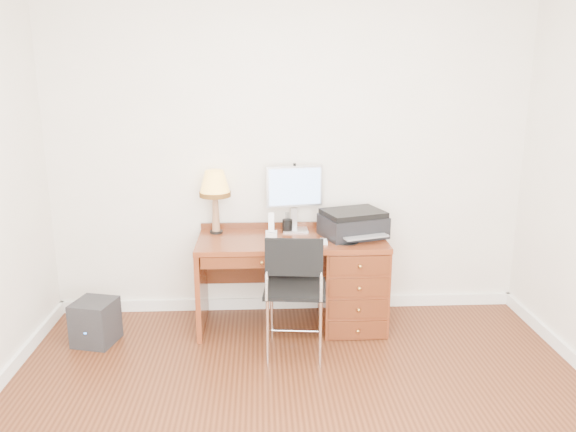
{
  "coord_description": "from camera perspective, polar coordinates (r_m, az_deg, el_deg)",
  "views": [
    {
      "loc": [
        -0.24,
        -2.9,
        2.04
      ],
      "look_at": [
        -0.04,
        1.2,
        0.99
      ],
      "focal_mm": 35.0,
      "sensor_mm": 36.0,
      "label": 1
    }
  ],
  "objects": [
    {
      "name": "ground",
      "position": [
        3.56,
        1.68,
        -20.64
      ],
      "size": [
        4.0,
        4.0,
        0.0
      ],
      "primitive_type": "plane",
      "color": "#401D0E",
      "rests_on": "ground"
    },
    {
      "name": "room_shell",
      "position": [
        4.06,
        0.96,
        -14.95
      ],
      "size": [
        4.0,
        4.0,
        4.0
      ],
      "color": "silver",
      "rests_on": "ground"
    },
    {
      "name": "desk",
      "position": [
        4.64,
        4.34,
        -6.18
      ],
      "size": [
        1.5,
        0.67,
        0.75
      ],
      "color": "maroon",
      "rests_on": "ground"
    },
    {
      "name": "monitor",
      "position": [
        4.65,
        0.73,
        2.65
      ],
      "size": [
        0.47,
        0.19,
        0.54
      ],
      "rotation": [
        0.0,
        0.0,
        0.18
      ],
      "color": "silver",
      "rests_on": "desk"
    },
    {
      "name": "keyboard",
      "position": [
        4.37,
        1.22,
        -2.65
      ],
      "size": [
        0.43,
        0.14,
        0.02
      ],
      "primitive_type": "cube",
      "rotation": [
        0.0,
        0.0,
        -0.03
      ],
      "color": "white",
      "rests_on": "desk"
    },
    {
      "name": "mouse_pad",
      "position": [
        4.43,
        5.82,
        -2.44
      ],
      "size": [
        0.22,
        0.22,
        0.04
      ],
      "color": "black",
      "rests_on": "desk"
    },
    {
      "name": "printer",
      "position": [
        4.56,
        6.62,
        -0.76
      ],
      "size": [
        0.57,
        0.5,
        0.21
      ],
      "rotation": [
        0.0,
        0.0,
        0.32
      ],
      "color": "black",
      "rests_on": "desk"
    },
    {
      "name": "leg_lamp",
      "position": [
        4.59,
        -7.44,
        2.89
      ],
      "size": [
        0.26,
        0.26,
        0.52
      ],
      "color": "black",
      "rests_on": "desk"
    },
    {
      "name": "phone",
      "position": [
        4.53,
        -1.71,
        -1.39
      ],
      "size": [
        0.09,
        0.09,
        0.2
      ],
      "rotation": [
        0.0,
        0.0,
        -0.03
      ],
      "color": "white",
      "rests_on": "desk"
    },
    {
      "name": "pen_cup",
      "position": [
        4.66,
        -0.07,
        -0.99
      ],
      "size": [
        0.08,
        0.08,
        0.11
      ],
      "primitive_type": "cylinder",
      "color": "black",
      "rests_on": "desk"
    },
    {
      "name": "chair",
      "position": [
        4.06,
        0.79,
        -6.79
      ],
      "size": [
        0.49,
        0.49,
        0.94
      ],
      "rotation": [
        0.0,
        0.0,
        -0.1
      ],
      "color": "black",
      "rests_on": "ground"
    },
    {
      "name": "equipment_box",
      "position": [
        4.65,
        -18.98,
        -10.14
      ],
      "size": [
        0.36,
        0.36,
        0.34
      ],
      "primitive_type": "cube",
      "rotation": [
        0.0,
        0.0,
        -0.25
      ],
      "color": "black",
      "rests_on": "ground"
    }
  ]
}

